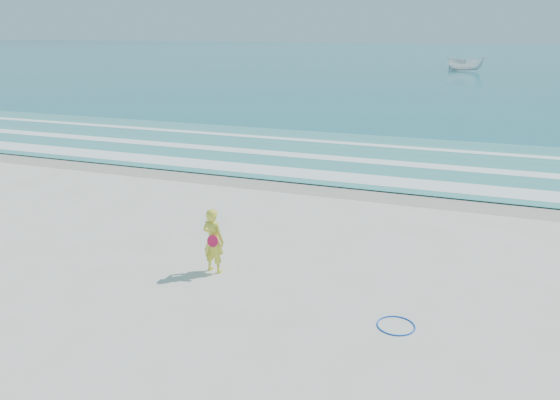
% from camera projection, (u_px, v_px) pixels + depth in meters
% --- Properties ---
extents(ground, '(400.00, 400.00, 0.00)m').
position_uv_depth(ground, '(208.00, 301.00, 11.23)').
color(ground, silver).
rests_on(ground, ground).
extents(wet_sand, '(400.00, 2.40, 0.00)m').
position_uv_depth(wet_sand, '(327.00, 187.00, 19.27)').
color(wet_sand, '#B2A893').
rests_on(wet_sand, ground).
extents(ocean, '(400.00, 190.00, 0.04)m').
position_uv_depth(ocean, '(462.00, 57.00, 105.05)').
color(ocean, '#19727F').
rests_on(ocean, ground).
extents(shallow, '(400.00, 10.00, 0.01)m').
position_uv_depth(shallow, '(358.00, 156.00, 23.73)').
color(shallow, '#59B7AD').
rests_on(shallow, ocean).
extents(foam_near, '(400.00, 1.40, 0.01)m').
position_uv_depth(foam_near, '(336.00, 176.00, 20.42)').
color(foam_near, white).
rests_on(foam_near, shallow).
extents(foam_mid, '(400.00, 0.90, 0.01)m').
position_uv_depth(foam_mid, '(354.00, 160.00, 23.01)').
color(foam_mid, white).
rests_on(foam_mid, shallow).
extents(foam_far, '(400.00, 0.60, 0.01)m').
position_uv_depth(foam_far, '(370.00, 145.00, 25.96)').
color(foam_far, white).
rests_on(foam_far, shallow).
extents(hoop, '(0.82, 0.82, 0.03)m').
position_uv_depth(hoop, '(396.00, 326.00, 10.26)').
color(hoop, blue).
rests_on(hoop, ground).
extents(boat, '(5.21, 3.15, 1.89)m').
position_uv_depth(boat, '(465.00, 64.00, 69.95)').
color(boat, silver).
rests_on(boat, ocean).
extents(woman, '(0.61, 0.46, 1.52)m').
position_uv_depth(woman, '(213.00, 241.00, 12.36)').
color(woman, yellow).
rests_on(woman, ground).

